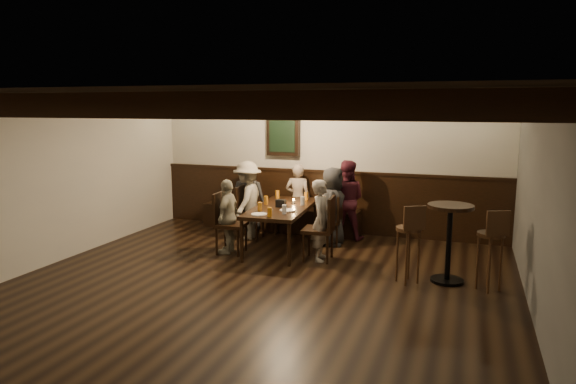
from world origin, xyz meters
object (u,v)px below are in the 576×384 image
at_px(chair_left_near, 249,223).
at_px(high_top_table, 449,232).
at_px(person_right_near, 332,206).
at_px(chair_right_near, 330,229).
at_px(person_bench_right, 346,200).
at_px(person_right_far, 321,220).
at_px(bar_stool_right, 490,260).
at_px(chair_right_far, 319,241).
at_px(dining_table, 282,210).
at_px(person_bench_left, 248,197).
at_px(person_left_far, 228,216).
at_px(chair_left_far, 230,235).
at_px(person_bench_centre, 298,199).
at_px(person_left_near, 247,200).
at_px(bar_stool_left, 408,254).

relative_size(chair_left_near, high_top_table, 0.89).
bearing_deg(person_right_near, chair_right_near, 90.00).
distance_m(person_bench_right, person_right_far, 1.36).
bearing_deg(person_right_far, chair_left_near, 58.51).
distance_m(high_top_table, bar_stool_right, 0.60).
bearing_deg(bar_stool_right, person_right_near, 124.41).
distance_m(chair_right_far, person_right_far, 0.32).
relative_size(dining_table, person_right_far, 1.57).
distance_m(person_bench_left, bar_stool_right, 4.46).
distance_m(person_right_far, high_top_table, 1.89).
bearing_deg(bar_stool_right, person_left_far, 148.78).
relative_size(dining_table, person_bench_right, 1.39).
bearing_deg(dining_table, chair_left_far, -148.01).
xyz_separation_m(person_bench_centre, person_right_near, (0.79, -0.54, 0.01)).
distance_m(person_left_near, high_top_table, 3.60).
bearing_deg(bar_stool_right, dining_table, 138.56).
bearing_deg(chair_right_near, high_top_table, -127.46).
distance_m(dining_table, chair_left_far, 0.92).
relative_size(person_left_far, person_right_near, 0.90).
bearing_deg(person_right_far, person_left_near, 59.04).
distance_m(person_left_far, bar_stool_right, 3.87).
distance_m(dining_table, bar_stool_left, 2.36).
bearing_deg(dining_table, person_bench_left, 135.00).
relative_size(dining_table, person_bench_centre, 1.50).
distance_m(chair_right_near, bar_stool_left, 2.07).
height_order(dining_table, person_bench_right, person_bench_right).
xyz_separation_m(chair_right_far, bar_stool_left, (1.38, -0.58, 0.10)).
distance_m(chair_left_far, person_left_far, 0.30).
height_order(person_bench_centre, person_left_near, person_left_near).
bearing_deg(dining_table, chair_right_near, 32.08).
xyz_separation_m(chair_left_near, chair_right_far, (1.50, -0.79, 0.01)).
height_order(chair_right_near, person_right_far, person_right_far).
bearing_deg(person_right_far, person_bench_left, 50.71).
bearing_deg(person_left_near, person_right_far, 59.04).
height_order(person_bench_left, person_right_near, person_bench_left).
height_order(person_bench_left, person_left_far, person_bench_left).
height_order(dining_table, person_left_far, person_left_far).
distance_m(person_bench_left, person_right_far, 2.13).
xyz_separation_m(person_bench_centre, high_top_table, (2.70, -1.82, 0.04)).
xyz_separation_m(chair_left_far, bar_stool_left, (2.82, -0.48, 0.10)).
distance_m(person_left_far, high_top_table, 3.35).
relative_size(chair_left_far, chair_right_near, 1.13).
distance_m(chair_left_far, bar_stool_right, 3.84).
relative_size(person_left_far, bar_stool_left, 1.11).
relative_size(person_bench_centre, bar_stool_left, 1.21).
relative_size(chair_right_near, chair_right_far, 0.87).
bearing_deg(chair_left_far, person_bench_left, -172.42).
bearing_deg(person_bench_left, person_left_far, 96.34).
relative_size(person_right_far, high_top_table, 1.18).
height_order(chair_right_far, person_right_near, person_right_near).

